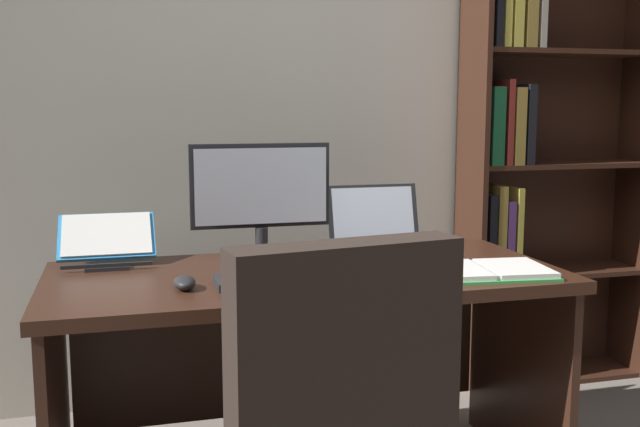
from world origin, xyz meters
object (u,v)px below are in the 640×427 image
(computer_mouse, at_px, (185,283))
(keyboard, at_px, (285,279))
(bookshelf, at_px, (534,169))
(desk, at_px, (301,326))
(reading_stand_with_book, at_px, (107,241))
(open_binder, at_px, (484,271))
(monitor, at_px, (261,201))
(laptop, at_px, (382,238))
(notepad, at_px, (364,262))
(pen, at_px, (369,259))

(computer_mouse, bearing_deg, keyboard, 0.00)
(bookshelf, bearing_deg, desk, -152.62)
(desk, height_order, reading_stand_with_book, reading_stand_with_book)
(open_binder, bearing_deg, monitor, 152.33)
(computer_mouse, xyz_separation_m, reading_stand_with_book, (-0.22, 0.43, 0.06))
(open_binder, bearing_deg, desk, 160.07)
(reading_stand_with_book, xyz_separation_m, open_binder, (1.16, -0.48, -0.07))
(desk, xyz_separation_m, laptop, (0.35, 0.17, 0.26))
(keyboard, relative_size, computer_mouse, 4.04)
(bookshelf, bearing_deg, open_binder, -128.38)
(notepad, bearing_deg, reading_stand_with_book, 165.14)
(desk, xyz_separation_m, notepad, (0.22, -0.01, 0.21))
(computer_mouse, relative_size, pen, 0.74)
(monitor, height_order, pen, monitor)
(monitor, relative_size, open_binder, 1.12)
(bookshelf, height_order, laptop, bookshelf)
(keyboard, xyz_separation_m, computer_mouse, (-0.30, 0.00, 0.01))
(bookshelf, xyz_separation_m, laptop, (-0.92, -0.49, -0.19))
(desk, relative_size, laptop, 4.63)
(notepad, bearing_deg, laptop, 54.15)
(desk, height_order, computer_mouse, computer_mouse)
(keyboard, height_order, pen, keyboard)
(laptop, relative_size, open_binder, 0.81)
(reading_stand_with_book, distance_m, pen, 0.89)
(laptop, bearing_deg, bookshelf, 27.92)
(keyboard, distance_m, open_binder, 0.64)
(bookshelf, distance_m, computer_mouse, 1.90)
(computer_mouse, xyz_separation_m, pen, (0.64, 0.21, -0.01))
(reading_stand_with_book, xyz_separation_m, notepad, (0.84, -0.22, -0.07))
(desk, xyz_separation_m, bookshelf, (1.27, 0.66, 0.45))
(desk, bearing_deg, keyboard, -114.56)
(desk, xyz_separation_m, monitor, (-0.10, 0.17, 0.41))
(computer_mouse, bearing_deg, monitor, 52.07)
(bookshelf, xyz_separation_m, open_binder, (-0.73, -0.93, -0.23))
(desk, distance_m, reading_stand_with_book, 0.72)
(laptop, bearing_deg, computer_mouse, -152.58)
(bookshelf, distance_m, laptop, 1.06)
(keyboard, xyz_separation_m, open_binder, (0.64, -0.05, -0.00))
(desk, relative_size, bookshelf, 0.80)
(notepad, relative_size, pen, 1.50)
(laptop, distance_m, keyboard, 0.59)
(monitor, distance_m, notepad, 0.42)
(open_binder, xyz_separation_m, pen, (-0.29, 0.26, 0.00))
(desk, distance_m, pen, 0.33)
(monitor, bearing_deg, laptop, 0.44)
(monitor, bearing_deg, bookshelf, 19.73)
(monitor, xyz_separation_m, keyboard, (0.00, -0.38, -0.19))
(computer_mouse, relative_size, open_binder, 0.24)
(keyboard, bearing_deg, reading_stand_with_book, 140.22)
(monitor, xyz_separation_m, notepad, (0.32, -0.17, -0.20))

